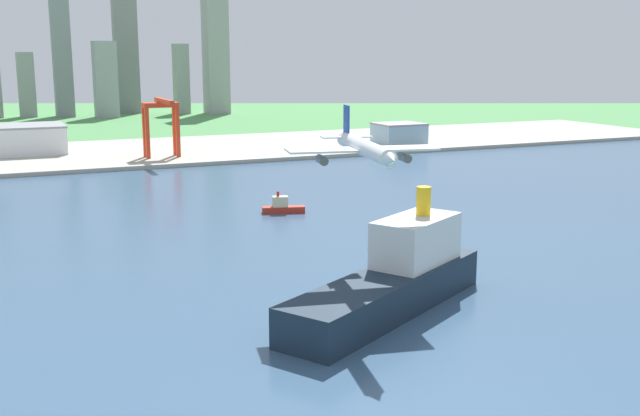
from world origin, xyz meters
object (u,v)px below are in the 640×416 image
at_px(tugboat_small, 282,207).
at_px(warehouse_annex, 399,134).
at_px(port_crane_red, 161,115).
at_px(warehouse_main, 23,139).
at_px(cargo_ship, 395,278).
at_px(airplane_landing, 365,148).

xyz_separation_m(tugboat_small, warehouse_annex, (152.28, 169.24, 7.35)).
relative_size(port_crane_red, warehouse_annex, 1.31).
distance_m(port_crane_red, warehouse_main, 94.52).
bearing_deg(cargo_ship, airplane_landing, 137.25).
xyz_separation_m(cargo_ship, port_crane_red, (8.50, 296.10, 19.57)).
bearing_deg(port_crane_red, warehouse_annex, -1.19).
distance_m(cargo_ship, warehouse_annex, 338.59).
bearing_deg(cargo_ship, tugboat_small, 81.77).
bearing_deg(tugboat_small, warehouse_main, 110.33).
relative_size(cargo_ship, warehouse_annex, 2.29).
height_order(warehouse_main, warehouse_annex, warehouse_main).
height_order(cargo_ship, port_crane_red, port_crane_red).
height_order(tugboat_small, port_crane_red, port_crane_red).
distance_m(warehouse_main, warehouse_annex, 243.77).
xyz_separation_m(cargo_ship, warehouse_annex, (170.13, 292.74, 1.85)).
bearing_deg(tugboat_small, airplane_landing, -101.49).
relative_size(airplane_landing, tugboat_small, 2.57).
height_order(airplane_landing, warehouse_main, airplane_landing).
xyz_separation_m(cargo_ship, warehouse_main, (-66.51, 351.24, 3.22)).
distance_m(cargo_ship, port_crane_red, 296.87).
relative_size(airplane_landing, port_crane_red, 1.13).
distance_m(tugboat_small, warehouse_main, 243.02).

